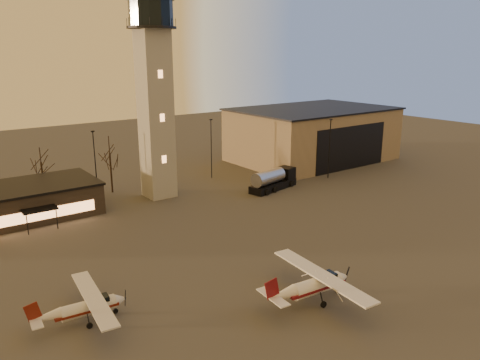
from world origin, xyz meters
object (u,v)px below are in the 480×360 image
Objects in this scene: control_tower at (154,86)px; fuel_truck at (273,181)px; hangar at (313,134)px; cessna_front at (318,287)px; cessna_rear at (90,309)px.

control_tower reaches higher than fuel_truck.
hangar is at bearing 18.19° from fuel_truck.
control_tower is at bearing 142.84° from fuel_truck.
control_tower reaches higher than cessna_front.
fuel_truck is at bearing -25.38° from control_tower.
control_tower is at bearing 90.39° from cessna_front.
hangar reaches higher than cessna_rear.
cessna_front is 33.97m from fuel_truck.
hangar is 64.32m from cessna_rear.
hangar is 2.99× the size of cessna_rear.
cessna_rear is at bearing 158.59° from cessna_front.
hangar is 2.55× the size of cessna_front.
fuel_truck is (36.04, 19.66, 0.36)m from cessna_rear.
cessna_front is (-38.96, -39.76, -4.03)m from hangar.
cessna_front is at bearing -135.64° from fuel_truck.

